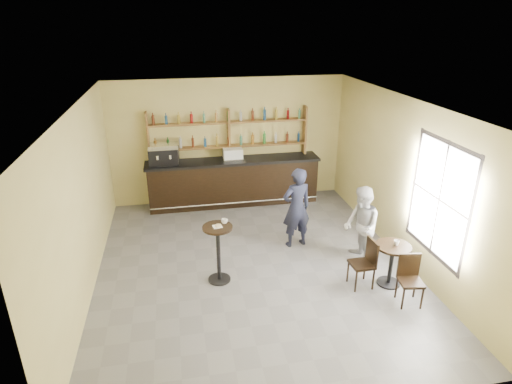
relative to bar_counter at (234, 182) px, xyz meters
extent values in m
plane|color=#5F5E63|center=(-0.06, -3.15, -0.60)|extent=(7.00, 7.00, 0.00)
plane|color=white|center=(-0.06, -3.15, 2.60)|extent=(7.00, 7.00, 0.00)
plane|color=tan|center=(-0.06, 0.35, 1.00)|extent=(7.00, 0.00, 7.00)
plane|color=tan|center=(-0.06, -6.65, 1.00)|extent=(7.00, 0.00, 7.00)
plane|color=tan|center=(-3.06, -3.15, 1.00)|extent=(0.00, 7.00, 7.00)
plane|color=tan|center=(2.94, -3.15, 1.00)|extent=(0.00, 7.00, 7.00)
plane|color=white|center=(2.93, -4.35, 1.10)|extent=(0.00, 2.00, 2.00)
cube|color=white|center=(-0.79, -3.50, 0.53)|extent=(0.19, 0.19, 0.00)
torus|color=#B98E43|center=(-0.78, -3.51, 0.55)|extent=(0.13, 0.13, 0.04)
imported|color=white|center=(-0.65, -3.40, 0.57)|extent=(0.12, 0.12, 0.09)
imported|color=black|center=(0.98, -2.47, 0.27)|extent=(0.71, 0.53, 1.75)
imported|color=white|center=(2.33, -4.21, 0.25)|extent=(0.12, 0.12, 0.09)
imported|color=#9B9BA0|center=(2.03, -3.37, 0.20)|extent=(0.67, 0.83, 1.60)
camera|label=1|loc=(-1.41, -10.30, 4.00)|focal=30.00mm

